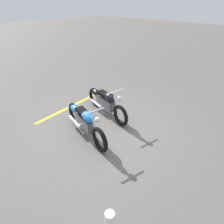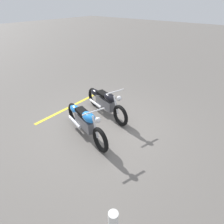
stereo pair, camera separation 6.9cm
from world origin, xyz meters
The scene contains 4 objects.
ground_plane centered at (0.00, 0.00, 0.00)m, with size 60.00×60.00×0.00m, color #66605B.
motorcycle_bright_foreground centered at (-0.14, -0.61, 0.46)m, with size 2.17×0.81×1.04m.
motorcycle_dark_foreground centered at (-0.47, 0.63, 0.46)m, with size 2.18×0.79×1.04m.
parking_stripe_near centered at (-1.77, 0.33, 0.00)m, with size 3.20×0.12×0.01m, color yellow.
Camera 1 is at (3.43, -3.63, 3.42)m, focal length 31.70 mm.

